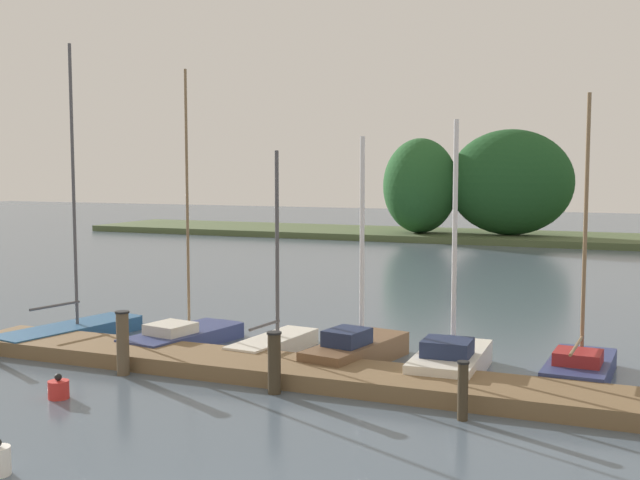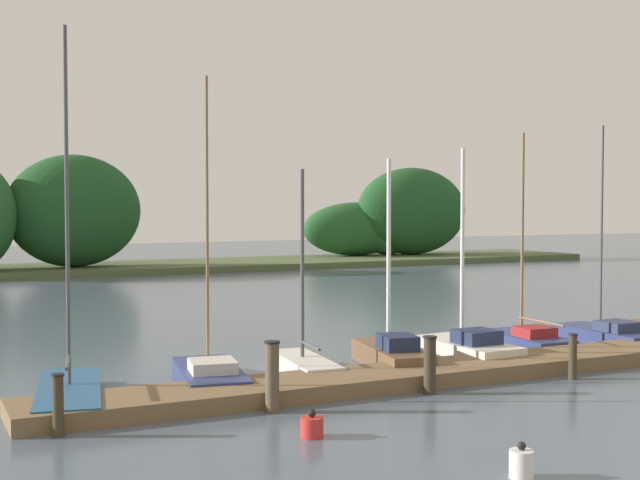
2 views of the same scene
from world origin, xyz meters
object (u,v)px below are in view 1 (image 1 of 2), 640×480
(sailboat_1, at_px, (185,334))
(channel_buoy_0, at_px, (59,389))
(mooring_piling_1, at_px, (123,343))
(sailboat_3, at_px, (358,348))
(sailboat_5, at_px, (580,364))
(sailboat_2, at_px, (276,341))
(mooring_piling_2, at_px, (274,362))
(mooring_piling_3, at_px, (463,390))
(sailboat_4, at_px, (452,358))
(sailboat_0, at_px, (74,328))

(sailboat_1, xyz_separation_m, channel_buoy_0, (0.22, -4.91, -0.10))
(sailboat_1, xyz_separation_m, mooring_piling_1, (0.30, -2.95, 0.42))
(sailboat_3, bearing_deg, sailboat_5, -71.07)
(sailboat_5, distance_m, channel_buoy_0, 10.85)
(sailboat_2, height_order, mooring_piling_2, sailboat_2)
(mooring_piling_3, xyz_separation_m, channel_buoy_0, (-7.61, -1.74, -0.36))
(sailboat_1, xyz_separation_m, sailboat_2, (2.47, 0.22, -0.00))
(sailboat_4, height_order, mooring_piling_1, sailboat_4)
(mooring_piling_1, height_order, channel_buoy_0, mooring_piling_1)
(sailboat_0, xyz_separation_m, sailboat_3, (7.89, 0.36, 0.09))
(sailboat_2, bearing_deg, sailboat_0, 102.88)
(sailboat_1, relative_size, channel_buoy_0, 14.06)
(mooring_piling_3, bearing_deg, sailboat_2, 147.73)
(sailboat_3, height_order, channel_buoy_0, sailboat_3)
(sailboat_5, bearing_deg, mooring_piling_1, 113.83)
(sailboat_2, relative_size, sailboat_4, 0.89)
(mooring_piling_3, bearing_deg, channel_buoy_0, -167.13)
(sailboat_1, bearing_deg, sailboat_5, -76.29)
(sailboat_2, distance_m, sailboat_3, 2.28)
(sailboat_0, xyz_separation_m, mooring_piling_1, (3.46, -2.51, 0.42))
(sailboat_5, distance_m, mooring_piling_2, 6.64)
(sailboat_1, distance_m, mooring_piling_3, 8.45)
(sailboat_2, height_order, sailboat_3, sailboat_3)
(sailboat_4, bearing_deg, mooring_piling_2, 131.55)
(mooring_piling_2, distance_m, channel_buoy_0, 4.26)
(sailboat_5, bearing_deg, mooring_piling_2, 125.47)
(sailboat_3, height_order, sailboat_4, sailboat_4)
(channel_buoy_0, bearing_deg, sailboat_2, 66.36)
(sailboat_3, height_order, mooring_piling_1, sailboat_3)
(mooring_piling_3, bearing_deg, sailboat_4, 106.75)
(sailboat_3, bearing_deg, mooring_piling_1, 133.55)
(sailboat_2, bearing_deg, mooring_piling_2, -148.41)
(sailboat_2, distance_m, mooring_piling_3, 6.35)
(sailboat_2, relative_size, channel_buoy_0, 9.95)
(mooring_piling_2, bearing_deg, sailboat_0, 160.61)
(sailboat_3, bearing_deg, mooring_piling_3, -124.21)
(sailboat_0, xyz_separation_m, mooring_piling_3, (11.00, -2.72, 0.26))
(sailboat_3, distance_m, mooring_piling_1, 5.29)
(sailboat_4, distance_m, mooring_piling_3, 3.12)
(sailboat_2, height_order, sailboat_4, sailboat_4)
(sailboat_3, xyz_separation_m, mooring_piling_3, (3.10, -3.08, 0.16))
(sailboat_3, distance_m, mooring_piling_3, 4.38)
(sailboat_1, relative_size, sailboat_3, 1.33)
(mooring_piling_2, bearing_deg, mooring_piling_1, 179.84)
(sailboat_3, bearing_deg, sailboat_4, -81.93)
(sailboat_1, height_order, mooring_piling_3, sailboat_1)
(sailboat_2, distance_m, mooring_piling_2, 3.54)
(sailboat_0, height_order, sailboat_4, sailboat_0)
(sailboat_2, bearing_deg, sailboat_3, -91.55)
(sailboat_5, xyz_separation_m, mooring_piling_2, (-5.57, -3.59, 0.32))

